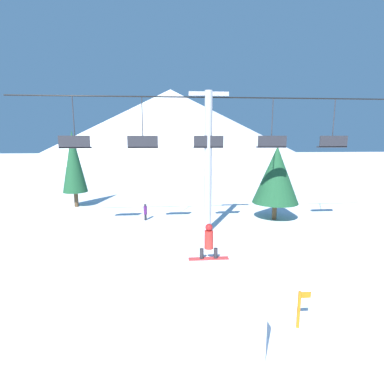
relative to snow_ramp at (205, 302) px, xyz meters
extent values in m
plane|color=white|center=(0.48, -0.66, -0.85)|extent=(220.00, 220.00, 0.00)
cone|color=silver|center=(0.48, 89.33, 9.49)|extent=(83.76, 83.76, 20.69)
cube|color=white|center=(0.00, 0.00, 0.00)|extent=(2.79, 3.53, 1.71)
cube|color=silver|center=(0.00, 1.71, 0.82)|extent=(2.79, 0.10, 0.06)
cube|color=#B22D2D|center=(0.30, 1.33, 0.87)|extent=(1.43, 0.26, 0.03)
cylinder|color=black|center=(0.05, 1.33, 1.06)|extent=(0.14, 0.14, 0.37)
cylinder|color=black|center=(0.55, 1.33, 1.06)|extent=(0.14, 0.14, 0.37)
cylinder|color=red|center=(0.30, 1.33, 1.57)|extent=(0.31, 0.31, 0.65)
sphere|color=maroon|center=(0.30, 1.33, 2.02)|extent=(0.26, 0.26, 0.26)
cylinder|color=#9E9EA3|center=(1.43, 9.78, 3.50)|extent=(0.47, 0.47, 8.71)
cube|color=#9E9EA3|center=(1.43, 9.78, 7.65)|extent=(2.40, 0.24, 0.24)
cylinder|color=black|center=(1.43, 9.78, 7.45)|extent=(23.28, 0.08, 0.08)
cylinder|color=#28282D|center=(-6.49, 9.78, 5.98)|extent=(0.06, 0.06, 2.95)
cube|color=#232328|center=(-6.49, 9.78, 4.51)|extent=(1.80, 0.44, 0.08)
cube|color=#232328|center=(-6.49, 9.60, 4.86)|extent=(1.80, 0.08, 0.70)
cylinder|color=#28282D|center=(-2.53, 9.78, 5.98)|extent=(0.06, 0.06, 2.95)
cube|color=#232328|center=(-2.53, 9.78, 4.51)|extent=(1.80, 0.44, 0.08)
cube|color=#232328|center=(-2.53, 9.60, 4.86)|extent=(1.80, 0.08, 0.70)
cylinder|color=#28282D|center=(1.43, 9.78, 5.98)|extent=(0.06, 0.06, 2.95)
cube|color=#232328|center=(1.43, 9.78, 4.51)|extent=(1.80, 0.44, 0.08)
cube|color=#232328|center=(1.43, 9.60, 4.86)|extent=(1.80, 0.08, 0.70)
cylinder|color=#28282D|center=(5.39, 9.78, 5.98)|extent=(0.06, 0.06, 2.95)
cube|color=#232328|center=(5.39, 9.78, 4.51)|extent=(1.80, 0.44, 0.08)
cube|color=#232328|center=(5.39, 9.60, 4.86)|extent=(1.80, 0.08, 0.70)
cylinder|color=#28282D|center=(9.35, 9.78, 5.98)|extent=(0.06, 0.06, 2.95)
cube|color=#232328|center=(9.35, 9.78, 4.51)|extent=(1.80, 0.44, 0.08)
cube|color=#232328|center=(9.35, 9.60, 4.86)|extent=(1.80, 0.08, 0.70)
cylinder|color=#4C3823|center=(6.71, 12.13, -0.22)|extent=(0.33, 0.33, 1.27)
cone|color=#194728|center=(6.71, 12.13, 2.46)|extent=(3.30, 3.30, 4.09)
cylinder|color=#4C3823|center=(-9.01, 17.62, -0.19)|extent=(0.35, 0.35, 1.32)
cone|color=#194728|center=(-9.01, 17.62, 3.07)|extent=(2.06, 2.06, 5.20)
cylinder|color=orange|center=(2.93, -0.34, -0.23)|extent=(0.10, 0.10, 1.24)
cube|color=orange|center=(3.11, -0.34, 0.27)|extent=(0.36, 0.02, 0.20)
cylinder|color=black|center=(-2.72, 12.73, -0.63)|extent=(0.17, 0.17, 0.45)
cylinder|color=#471956|center=(-2.72, 12.73, -0.10)|extent=(0.24, 0.24, 0.60)
sphere|color=#232328|center=(-2.72, 12.73, 0.29)|extent=(0.18, 0.18, 0.18)
camera|label=1|loc=(-1.15, -8.60, 5.11)|focal=28.00mm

